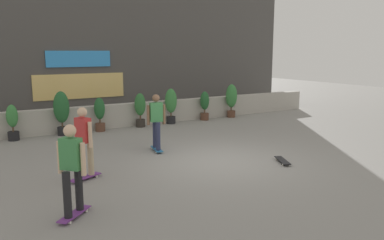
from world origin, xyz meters
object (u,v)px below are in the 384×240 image
object	(u,v)px
potted_plant_1	(61,110)
skater_foreground	(84,140)
potted_plant_2	(100,113)
skateboard_near_camera	(282,160)
potted_plant_6	(231,98)
potted_plant_5	(205,105)
potted_plant_3	(140,108)
potted_plant_4	(171,104)
skater_by_wall_left	(156,120)
skater_far_left	(72,167)
potted_plant_0	(12,122)

from	to	relation	value
potted_plant_1	skater_foreground	distance (m)	5.26
potted_plant_2	skateboard_near_camera	world-z (taller)	potted_plant_2
potted_plant_1	potted_plant_2	size ratio (longest dim) A/B	1.24
potted_plant_1	potted_plant_6	distance (m)	7.38
skater_foreground	skateboard_near_camera	size ratio (longest dim) A/B	2.09
skateboard_near_camera	potted_plant_5	bearing A→B (deg)	75.19
potted_plant_5	potted_plant_3	bearing A→B (deg)	180.00
potted_plant_4	skater_foreground	world-z (taller)	skater_foreground
potted_plant_5	skateboard_near_camera	bearing A→B (deg)	-104.81
potted_plant_6	skater_foreground	xyz separation A→B (m)	(-8.05, -5.21, 0.08)
potted_plant_6	skateboard_near_camera	bearing A→B (deg)	-115.73
potted_plant_1	skater_foreground	size ratio (longest dim) A/B	0.92
potted_plant_4	skater_by_wall_left	xyz separation A→B (m)	(-2.44, -3.70, 0.11)
potted_plant_5	skater_by_wall_left	bearing A→B (deg)	-137.74
skater_by_wall_left	skateboard_near_camera	distance (m)	3.78
skater_foreground	skater_by_wall_left	bearing A→B (deg)	30.65
potted_plant_2	skater_foreground	world-z (taller)	skater_foreground
potted_plant_2	skater_far_left	bearing A→B (deg)	-111.12
potted_plant_2	skater_by_wall_left	world-z (taller)	skater_by_wall_left
potted_plant_1	skater_far_left	distance (m)	7.30
potted_plant_1	skater_far_left	xyz separation A→B (m)	(-1.41, -7.16, 0.03)
potted_plant_5	skater_far_left	world-z (taller)	skater_far_left
potted_plant_3	potted_plant_4	size ratio (longest dim) A/B	0.92
potted_plant_4	skateboard_near_camera	world-z (taller)	potted_plant_4
potted_plant_2	potted_plant_5	size ratio (longest dim) A/B	1.02
potted_plant_0	potted_plant_1	bearing A→B (deg)	0.00
potted_plant_1	skater_by_wall_left	bearing A→B (deg)	-62.92
potted_plant_4	skater_far_left	size ratio (longest dim) A/B	0.85
potted_plant_2	potted_plant_6	size ratio (longest dim) A/B	0.85
potted_plant_4	skater_far_left	bearing A→B (deg)	-128.70
skater_far_left	potted_plant_3	bearing A→B (deg)	58.54
potted_plant_1	skater_far_left	bearing A→B (deg)	-101.14
potted_plant_0	potted_plant_6	bearing A→B (deg)	-0.00
potted_plant_1	potted_plant_6	size ratio (longest dim) A/B	1.05
potted_plant_0	potted_plant_1	xyz separation A→B (m)	(1.59, 0.00, 0.27)
potted_plant_2	skateboard_near_camera	distance (m)	7.17
skater_foreground	skateboard_near_camera	bearing A→B (deg)	-15.06
potted_plant_4	potted_plant_6	xyz separation A→B (m)	(3.05, -0.00, 0.03)
potted_plant_4	skater_foreground	xyz separation A→B (m)	(-4.99, -5.21, 0.11)
skater_far_left	potted_plant_2	bearing A→B (deg)	68.88
skater_foreground	skater_far_left	distance (m)	2.09
potted_plant_0	potted_plant_6	xyz separation A→B (m)	(8.98, -0.00, 0.22)
potted_plant_0	skater_far_left	bearing A→B (deg)	-88.55
potted_plant_3	skateboard_near_camera	world-z (taller)	potted_plant_3
potted_plant_1	potted_plant_5	xyz separation A→B (m)	(5.96, 0.00, -0.24)
potted_plant_1	skater_foreground	bearing A→B (deg)	-97.27
skater_far_left	skater_by_wall_left	size ratio (longest dim) A/B	1.00
potted_plant_1	skater_by_wall_left	size ratio (longest dim) A/B	0.92
potted_plant_5	skater_far_left	xyz separation A→B (m)	(-7.37, -7.16, 0.27)
skateboard_near_camera	potted_plant_2	bearing A→B (deg)	113.78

